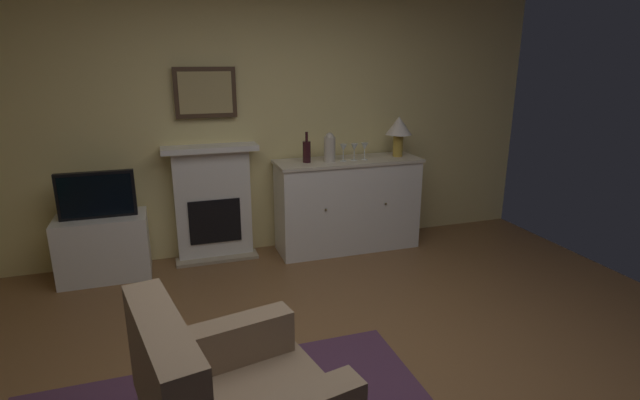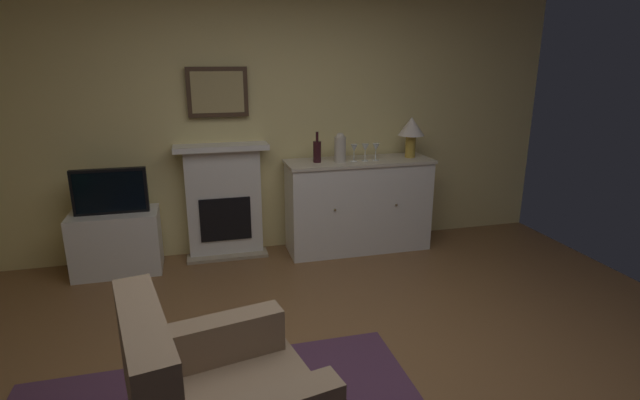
# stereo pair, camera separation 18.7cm
# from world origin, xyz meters

# --- Properties ---
(wall_rear) EXTENTS (5.83, 0.06, 2.72)m
(wall_rear) POSITION_xyz_m (0.00, 2.44, 1.36)
(wall_rear) COLOR #EAD68C
(wall_rear) RESTS_ON ground_plane
(fireplace_unit) EXTENTS (0.87, 0.30, 1.10)m
(fireplace_unit) POSITION_xyz_m (-0.50, 2.31, 0.55)
(fireplace_unit) COLOR white
(fireplace_unit) RESTS_ON ground_plane
(framed_picture) EXTENTS (0.55, 0.04, 0.45)m
(framed_picture) POSITION_xyz_m (-0.50, 2.36, 1.57)
(framed_picture) COLOR #473323
(sideboard_cabinet) EXTENTS (1.44, 0.49, 0.92)m
(sideboard_cabinet) POSITION_xyz_m (0.80, 2.14, 0.46)
(sideboard_cabinet) COLOR white
(sideboard_cabinet) RESTS_ON ground_plane
(table_lamp) EXTENTS (0.26, 0.26, 0.40)m
(table_lamp) POSITION_xyz_m (1.33, 2.14, 1.20)
(table_lamp) COLOR #B79338
(table_lamp) RESTS_ON sideboard_cabinet
(wine_bottle) EXTENTS (0.08, 0.08, 0.29)m
(wine_bottle) POSITION_xyz_m (0.38, 2.14, 1.02)
(wine_bottle) COLOR #331419
(wine_bottle) RESTS_ON sideboard_cabinet
(wine_glass_left) EXTENTS (0.07, 0.07, 0.16)m
(wine_glass_left) POSITION_xyz_m (0.73, 2.09, 1.04)
(wine_glass_left) COLOR silver
(wine_glass_left) RESTS_ON sideboard_cabinet
(wine_glass_center) EXTENTS (0.07, 0.07, 0.16)m
(wine_glass_center) POSITION_xyz_m (0.84, 2.08, 1.04)
(wine_glass_center) COLOR silver
(wine_glass_center) RESTS_ON sideboard_cabinet
(wine_glass_right) EXTENTS (0.07, 0.07, 0.16)m
(wine_glass_right) POSITION_xyz_m (0.95, 2.09, 1.04)
(wine_glass_right) COLOR silver
(wine_glass_right) RESTS_ON sideboard_cabinet
(vase_decorative) EXTENTS (0.11, 0.11, 0.28)m
(vase_decorative) POSITION_xyz_m (0.59, 2.09, 1.06)
(vase_decorative) COLOR beige
(vase_decorative) RESTS_ON sideboard_cabinet
(tv_cabinet) EXTENTS (0.75, 0.42, 0.56)m
(tv_cabinet) POSITION_xyz_m (-1.48, 2.15, 0.28)
(tv_cabinet) COLOR white
(tv_cabinet) RESTS_ON ground_plane
(tv_set) EXTENTS (0.62, 0.07, 0.40)m
(tv_set) POSITION_xyz_m (-1.48, 2.13, 0.76)
(tv_set) COLOR black
(tv_set) RESTS_ON tv_cabinet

